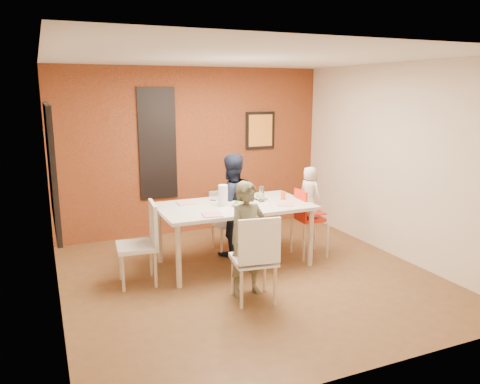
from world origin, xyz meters
name	(u,v)px	position (x,y,z in m)	size (l,w,h in m)	color
ground	(249,277)	(0.00, 0.00, 0.00)	(4.50, 4.50, 0.00)	brown
ceiling	(250,57)	(0.00, 0.00, 2.70)	(4.50, 4.50, 0.02)	silver
wall_back	(193,151)	(0.00, 2.25, 1.35)	(4.50, 0.02, 2.70)	beige
wall_front	(369,218)	(0.00, -2.25, 1.35)	(4.50, 0.02, 2.70)	beige
wall_left	(51,188)	(-2.25, 0.00, 1.35)	(0.02, 4.50, 2.70)	beige
wall_right	(396,162)	(2.25, 0.00, 1.35)	(0.02, 4.50, 2.70)	beige
brick_accent_wall	(194,151)	(0.00, 2.23, 1.35)	(4.50, 0.02, 2.70)	maroon
picture_window_frame	(51,165)	(-2.22, 0.20, 1.55)	(0.05, 1.70, 1.30)	black
picture_window_pane	(53,165)	(-2.21, 0.20, 1.55)	(0.02, 1.55, 1.15)	black
glassblock_strip	(157,144)	(-0.60, 2.21, 1.50)	(0.55, 0.03, 1.70)	silver
glassblock_surround	(158,144)	(-0.60, 2.21, 1.50)	(0.60, 0.03, 1.76)	black
art_print_frame	(260,130)	(1.20, 2.21, 1.65)	(0.54, 0.03, 0.64)	black
art_print_canvas	(261,131)	(1.20, 2.19, 1.65)	(0.44, 0.01, 0.54)	gold
dining_table	(234,210)	(0.00, 0.50, 0.76)	(2.01, 1.12, 0.84)	silver
chair_near	(256,255)	(-0.24, -0.70, 0.56)	(0.53, 0.53, 1.01)	white
chair_far	(225,217)	(0.12, 1.14, 0.49)	(0.43, 0.43, 0.88)	silver
chair_left	(144,239)	(-1.25, 0.35, 0.56)	(0.51, 0.51, 1.01)	silver
high_chair	(307,216)	(1.08, 0.40, 0.58)	(0.43, 0.43, 0.97)	red
child_near	(248,239)	(-0.23, -0.45, 0.67)	(0.49, 0.32, 1.34)	brown
child_far	(231,205)	(0.12, 0.90, 0.73)	(0.71, 0.55, 1.46)	black
toddler	(310,192)	(1.10, 0.39, 0.93)	(0.35, 0.23, 0.72)	beige
plate_near_left	(212,215)	(-0.45, 0.10, 0.84)	(0.24, 0.24, 0.01)	white
plate_far_mid	(225,198)	(0.04, 0.91, 0.84)	(0.23, 0.23, 0.01)	silver
plate_near_right	(285,204)	(0.62, 0.23, 0.84)	(0.21, 0.21, 0.01)	white
plate_far_left	(186,203)	(-0.57, 0.83, 0.84)	(0.23, 0.23, 0.01)	white
salad_bowl_a	(239,204)	(0.03, 0.41, 0.86)	(0.19, 0.19, 0.05)	white
salad_bowl_b	(260,198)	(0.46, 0.64, 0.86)	(0.19, 0.19, 0.05)	white
wine_bottle	(245,191)	(0.20, 0.58, 0.99)	(0.08, 0.08, 0.30)	black
wine_glass_a	(241,203)	(-0.01, 0.23, 0.93)	(0.06, 0.06, 0.18)	white
wine_glass_b	(262,194)	(0.41, 0.51, 0.94)	(0.07, 0.07, 0.21)	white
paper_towel_roll	(223,195)	(-0.16, 0.50, 0.98)	(0.12, 0.12, 0.28)	white
condiment_red	(246,197)	(0.19, 0.54, 0.91)	(0.04, 0.04, 0.15)	red
condiment_green	(241,198)	(0.13, 0.57, 0.90)	(0.03, 0.03, 0.13)	#2E6F25
condiment_brown	(242,199)	(0.12, 0.53, 0.90)	(0.03, 0.03, 0.12)	brown
sippy_cup	(283,196)	(0.74, 0.50, 0.89)	(0.07, 0.07, 0.11)	orange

